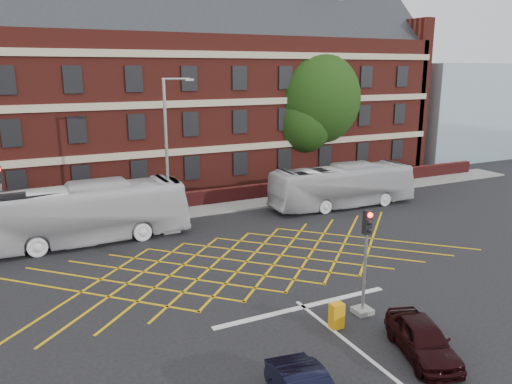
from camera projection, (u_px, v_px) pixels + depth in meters
name	position (u px, v px, depth m)	size (l,w,h in m)	color
ground	(265.00, 276.00, 23.47)	(120.00, 120.00, 0.00)	black
victorian_building	(145.00, 89.00, 40.84)	(51.00, 12.17, 20.40)	#5C1E17
boundary_wall	(179.00, 201.00, 34.65)	(56.00, 0.50, 1.10)	#4E1514
far_pavement	(184.00, 211.00, 33.90)	(60.00, 3.00, 0.12)	slate
glass_block	(451.00, 110.00, 55.12)	(14.00, 10.00, 10.00)	#99B2BF
box_junction_hatching	(247.00, 262.00, 25.20)	(11.50, 0.12, 0.02)	#CC990C
stop_line	(304.00, 307.00, 20.41)	(8.00, 0.30, 0.02)	silver
bus_left	(79.00, 214.00, 27.57)	(2.81, 12.00, 3.34)	silver
bus_right	(343.00, 186.00, 34.99)	(2.50, 10.69, 2.98)	silver
car_maroon	(422.00, 339.00, 16.82)	(1.50, 3.72, 1.27)	black
deciduous_tree	(311.00, 105.00, 43.34)	(8.44, 8.41, 11.19)	black
traffic_light_near	(365.00, 272.00, 19.50)	(0.70, 0.70, 4.27)	slate
traffic_light_far	(4.00, 210.00, 27.97)	(0.70, 0.70, 4.27)	slate
street_lamp	(169.00, 181.00, 29.20)	(2.25, 1.00, 8.99)	slate
utility_cabinet	(337.00, 316.00, 18.68)	(0.50, 0.38, 0.99)	orange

